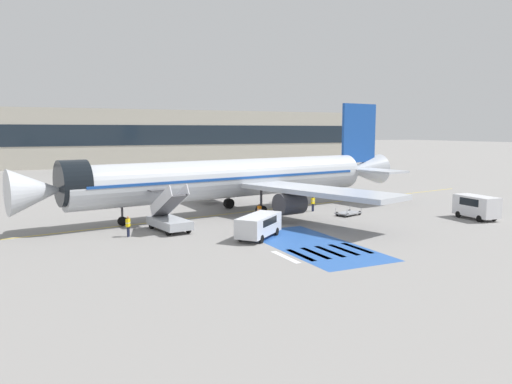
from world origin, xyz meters
name	(u,v)px	position (x,y,z in m)	size (l,w,h in m)	color
ground_plane	(245,212)	(0.00, 0.00, 0.00)	(600.00, 600.00, 0.00)	gray
apron_leadline_yellow	(231,213)	(-1.56, -0.07, 0.00)	(0.20, 77.13, 0.01)	gold
apron_stand_patch_blue	(312,245)	(-1.56, -15.75, 0.00)	(6.01, 13.49, 0.01)	#2856A8
apron_walkway_bar_0	(285,257)	(-5.16, -18.10, 0.00)	(0.44, 3.60, 0.01)	silver
apron_walkway_bar_1	(301,255)	(-3.96, -18.10, 0.00)	(0.44, 3.60, 0.01)	silver
apron_walkway_bar_2	(315,253)	(-2.76, -18.10, 0.00)	(0.44, 3.60, 0.01)	silver
apron_walkway_bar_3	(330,251)	(-1.56, -18.10, 0.00)	(0.44, 3.60, 0.01)	silver
apron_walkway_bar_4	(344,250)	(-0.36, -18.10, 0.00)	(0.44, 3.60, 0.01)	silver
apron_walkway_bar_5	(357,248)	(0.84, -18.10, 0.00)	(0.44, 3.60, 0.01)	silver
airliner	(237,178)	(-0.87, 0.04, 3.65)	(43.34, 35.25, 11.77)	#B7BCC4
boarding_stairs_forward	(169,219)	(-9.81, -6.01, 1.01)	(2.96, 5.47, 4.19)	#ADB2BA
fuel_tanker	(215,175)	(5.51, 23.08, 1.83)	(3.46, 9.10, 3.61)	#38383D
service_van_0	(476,205)	(18.57, -13.38, 1.35)	(2.23, 4.41, 2.27)	silver
service_van_1	(259,224)	(-4.16, -11.92, 1.13)	(5.14, 4.80, 1.85)	silver
baggage_cart	(348,213)	(8.72, -6.26, 0.26)	(2.93, 2.22, 0.87)	gray
ground_crew_0	(313,202)	(6.86, -2.47, 0.94)	(0.48, 0.36, 1.64)	#191E38
ground_crew_1	(259,211)	(-0.70, -4.97, 0.93)	(0.27, 0.45, 1.62)	black
ground_crew_2	(128,225)	(-13.47, -6.88, 0.97)	(0.44, 0.48, 1.69)	#191E38
ground_crew_3	(300,205)	(4.97, -3.03, 0.91)	(0.47, 0.31, 1.59)	#2D2D33
traffic_cone_0	(248,223)	(-2.98, -7.31, 0.33)	(0.60, 0.60, 0.66)	orange
terminal_building	(162,137)	(11.91, 76.88, 6.74)	(110.50, 12.10, 13.47)	#B2AD9E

